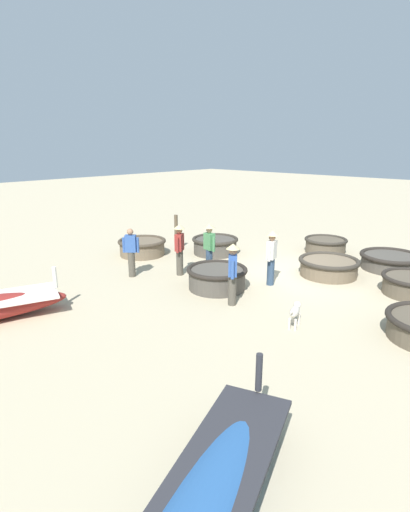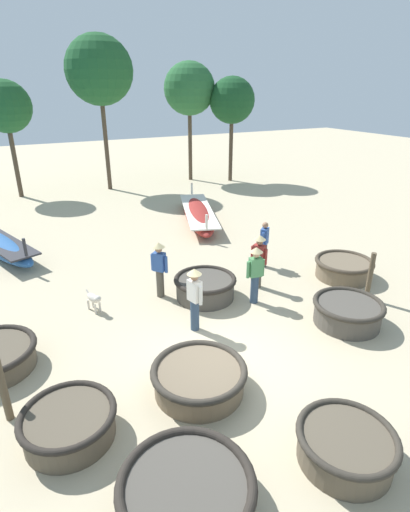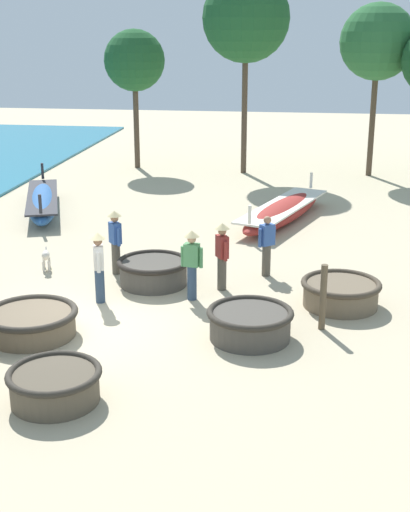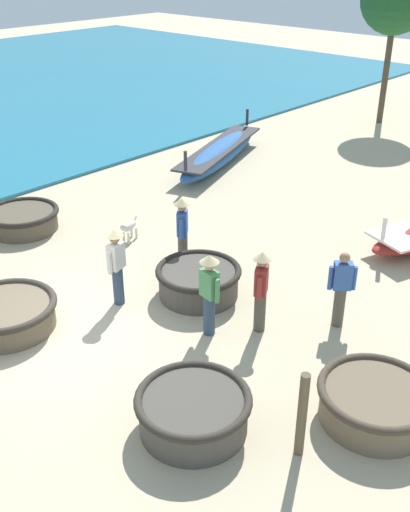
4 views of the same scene
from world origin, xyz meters
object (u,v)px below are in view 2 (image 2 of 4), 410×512
object	(u,v)px
long_boat_white_hull	(198,214)
fisherman_crouching	(255,271)
coracle_beside_post	(69,423)
tree_left_mid	(5,107)
fisherman_by_coracle	(195,295)
fisherman_standing_left	(159,266)
mooring_post_shoreline	(370,276)
tree_rightmost	(99,71)
coracle_far_right	(344,268)
coracle_weathered	(199,378)
tree_leftmost	(189,89)
coracle_front_left	(348,312)
coracle_tilted	(205,286)
dog	(94,299)
mooring_post_inland	(2,386)
tree_right_mid	(232,101)
coracle_nearest	(346,445)
fisherman_with_hat	(264,243)
fisherman_hauling	(259,258)
coracle_center	(187,492)

from	to	relation	value
long_boat_white_hull	fisherman_crouching	distance (m)	7.59
coracle_beside_post	long_boat_white_hull	xyz separation A→B (m)	(7.30, 9.84, 0.02)
tree_left_mid	fisherman_by_coracle	bearing A→B (deg)	-79.87
fisherman_standing_left	mooring_post_shoreline	bearing A→B (deg)	-28.74
mooring_post_shoreline	tree_rightmost	xyz separation A→B (m)	(-3.10, 16.47, 5.66)
coracle_far_right	fisherman_by_coracle	distance (m)	5.55
coracle_far_right	fisherman_standing_left	xyz separation A→B (m)	(-5.63, 1.47, 0.63)
fisherman_standing_left	coracle_weathered	bearing A→B (deg)	-100.38
tree_leftmost	tree_left_mid	xyz separation A→B (m)	(-10.17, 0.32, -0.81)
coracle_front_left	mooring_post_shoreline	xyz separation A→B (m)	(1.46, 0.68, 0.37)
coracle_beside_post	coracle_front_left	xyz separation A→B (m)	(6.96, 0.51, 0.04)
coracle_tilted	long_boat_white_hull	xyz separation A→B (m)	(2.95, 6.47, -0.02)
fisherman_crouching	coracle_weathered	bearing A→B (deg)	-139.92
coracle_far_right	coracle_tilted	size ratio (longest dim) A/B	1.02
coracle_far_right	dog	world-z (taller)	coracle_far_right
mooring_post_inland	tree_right_mid	bearing A→B (deg)	48.40
coracle_far_right	tree_leftmost	bearing A→B (deg)	83.26
coracle_far_right	coracle_tilted	xyz separation A→B (m)	(-4.52, 0.81, 0.02)
coracle_weathered	fisherman_standing_left	xyz separation A→B (m)	(0.73, 4.01, 0.65)
coracle_weathered	coracle_far_right	bearing A→B (deg)	21.74
coracle_nearest	tree_right_mid	bearing A→B (deg)	64.72
fisherman_with_hat	mooring_post_shoreline	size ratio (longest dim) A/B	1.10
coracle_far_right	fisherman_hauling	bearing A→B (deg)	166.28
mooring_post_shoreline	fisherman_crouching	bearing A→B (deg)	156.13
coracle_nearest	dog	bearing A→B (deg)	111.17
fisherman_with_hat	tree_left_mid	distance (m)	15.71
coracle_nearest	coracle_tilted	size ratio (longest dim) A/B	0.91
fisherman_by_coracle	tree_rightmost	xyz separation A→B (m)	(1.95, 15.62, 5.41)
fisherman_by_coracle	tree_leftmost	size ratio (longest dim) A/B	0.24
coracle_front_left	long_boat_white_hull	world-z (taller)	long_boat_white_hull
coracle_tilted	long_boat_white_hull	distance (m)	7.11
fisherman_with_hat	coracle_far_right	bearing A→B (deg)	-45.71
long_boat_white_hull	fisherman_standing_left	bearing A→B (deg)	-125.00
fisherman_crouching	mooring_post_inland	world-z (taller)	fisherman_crouching
coracle_nearest	mooring_post_inland	xyz separation A→B (m)	(-4.81, 3.45, 0.42)
fisherman_hauling	tree_left_mid	distance (m)	16.34
mooring_post_shoreline	tree_rightmost	world-z (taller)	tree_rightmost
mooring_post_shoreline	tree_left_mid	size ratio (longest dim) A/B	0.24
fisherman_standing_left	tree_leftmost	xyz separation A→B (m)	(7.44, 13.80, 4.49)
tree_rightmost	tree_leftmost	bearing A→B (deg)	1.96
coracle_weathered	tree_left_mid	bearing A→B (deg)	96.30
coracle_center	tree_right_mid	xyz separation A→B (m)	(11.55, 18.48, 4.51)
coracle_beside_post	fisherman_standing_left	xyz separation A→B (m)	(3.24, 4.03, 0.65)
dog	mooring_post_inland	distance (m)	3.87
fisherman_hauling	fisherman_with_hat	distance (m)	1.54
fisherman_hauling	tree_right_mid	bearing A→B (deg)	62.85
tree_rightmost	coracle_beside_post	bearing A→B (deg)	-106.78
coracle_beside_post	tree_leftmost	distance (m)	21.41
coracle_front_left	tree_leftmost	xyz separation A→B (m)	(3.71, 17.33, 5.10)
dog	tree_leftmost	bearing A→B (deg)	55.93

